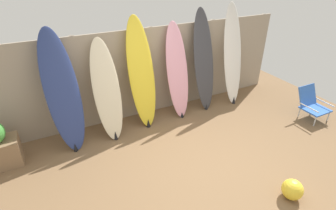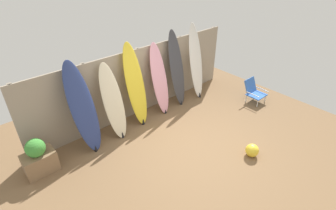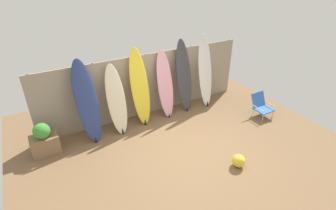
{
  "view_description": "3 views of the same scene",
  "coord_description": "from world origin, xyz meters",
  "px_view_note": "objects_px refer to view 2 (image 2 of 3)",
  "views": [
    {
      "loc": [
        -1.97,
        -2.6,
        2.94
      ],
      "look_at": [
        -0.22,
        0.85,
        0.75
      ],
      "focal_mm": 28.0,
      "sensor_mm": 36.0,
      "label": 1
    },
    {
      "loc": [
        -3.52,
        -3.12,
        4.01
      ],
      "look_at": [
        -0.36,
        0.47,
        1.03
      ],
      "focal_mm": 28.0,
      "sensor_mm": 36.0,
      "label": 2
    },
    {
      "loc": [
        -2.8,
        -4.17,
        4.03
      ],
      "look_at": [
        -0.08,
        0.65,
        0.92
      ],
      "focal_mm": 28.0,
      "sensor_mm": 36.0,
      "label": 3
    }
  ],
  "objects_px": {
    "beach_chair": "(254,91)",
    "beach_ball": "(252,150)",
    "surfboard_pink_3": "(160,80)",
    "surfboard_cream_1": "(113,102)",
    "surfboard_charcoal_4": "(177,69)",
    "surfboard_yellow_2": "(136,86)",
    "planter_box": "(39,158)",
    "surfboard_navy_0": "(83,108)",
    "surfboard_white_5": "(196,62)"
  },
  "relations": [
    {
      "from": "surfboard_pink_3",
      "to": "surfboard_charcoal_4",
      "type": "height_order",
      "value": "surfboard_charcoal_4"
    },
    {
      "from": "surfboard_white_5",
      "to": "beach_chair",
      "type": "xyz_separation_m",
      "value": [
        1.04,
        -1.4,
        -0.75
      ]
    },
    {
      "from": "beach_ball",
      "to": "surfboard_yellow_2",
      "type": "bearing_deg",
      "value": 111.54
    },
    {
      "from": "surfboard_yellow_2",
      "to": "beach_ball",
      "type": "height_order",
      "value": "surfboard_yellow_2"
    },
    {
      "from": "beach_chair",
      "to": "beach_ball",
      "type": "distance_m",
      "value": 2.48
    },
    {
      "from": "beach_chair",
      "to": "surfboard_yellow_2",
      "type": "bearing_deg",
      "value": 143.62
    },
    {
      "from": "surfboard_charcoal_4",
      "to": "beach_chair",
      "type": "distance_m",
      "value": 2.38
    },
    {
      "from": "surfboard_navy_0",
      "to": "beach_chair",
      "type": "bearing_deg",
      "value": -16.23
    },
    {
      "from": "surfboard_cream_1",
      "to": "beach_chair",
      "type": "distance_m",
      "value": 4.12
    },
    {
      "from": "surfboard_cream_1",
      "to": "surfboard_charcoal_4",
      "type": "relative_size",
      "value": 0.85
    },
    {
      "from": "surfboard_navy_0",
      "to": "surfboard_cream_1",
      "type": "relative_size",
      "value": 1.14
    },
    {
      "from": "surfboard_cream_1",
      "to": "beach_chair",
      "type": "bearing_deg",
      "value": -18.83
    },
    {
      "from": "surfboard_yellow_2",
      "to": "surfboard_pink_3",
      "type": "xyz_separation_m",
      "value": [
        0.77,
        0.01,
        -0.09
      ]
    },
    {
      "from": "surfboard_pink_3",
      "to": "surfboard_cream_1",
      "type": "bearing_deg",
      "value": -176.26
    },
    {
      "from": "surfboard_navy_0",
      "to": "beach_ball",
      "type": "relative_size",
      "value": 7.04
    },
    {
      "from": "surfboard_yellow_2",
      "to": "surfboard_charcoal_4",
      "type": "distance_m",
      "value": 1.41
    },
    {
      "from": "surfboard_charcoal_4",
      "to": "planter_box",
      "type": "relative_size",
      "value": 2.6
    },
    {
      "from": "surfboard_navy_0",
      "to": "surfboard_pink_3",
      "type": "distance_m",
      "value": 2.19
    },
    {
      "from": "surfboard_cream_1",
      "to": "surfboard_yellow_2",
      "type": "relative_size",
      "value": 0.85
    },
    {
      "from": "beach_chair",
      "to": "planter_box",
      "type": "height_order",
      "value": "planter_box"
    },
    {
      "from": "beach_ball",
      "to": "surfboard_cream_1",
      "type": "bearing_deg",
      "value": 123.85
    },
    {
      "from": "surfboard_yellow_2",
      "to": "planter_box",
      "type": "bearing_deg",
      "value": -175.94
    },
    {
      "from": "surfboard_charcoal_4",
      "to": "surfboard_yellow_2",
      "type": "bearing_deg",
      "value": -178.67
    },
    {
      "from": "surfboard_yellow_2",
      "to": "surfboard_white_5",
      "type": "height_order",
      "value": "surfboard_white_5"
    },
    {
      "from": "surfboard_pink_3",
      "to": "surfboard_yellow_2",
      "type": "bearing_deg",
      "value": -179.36
    },
    {
      "from": "surfboard_pink_3",
      "to": "surfboard_charcoal_4",
      "type": "xyz_separation_m",
      "value": [
        0.64,
        0.02,
        0.1
      ]
    },
    {
      "from": "surfboard_navy_0",
      "to": "surfboard_white_5",
      "type": "distance_m",
      "value": 3.55
    },
    {
      "from": "surfboard_navy_0",
      "to": "beach_chair",
      "type": "height_order",
      "value": "surfboard_navy_0"
    },
    {
      "from": "surfboard_navy_0",
      "to": "surfboard_white_5",
      "type": "bearing_deg",
      "value": 1.03
    },
    {
      "from": "planter_box",
      "to": "beach_ball",
      "type": "relative_size",
      "value": 2.8
    },
    {
      "from": "planter_box",
      "to": "surfboard_navy_0",
      "type": "bearing_deg",
      "value": 5.61
    },
    {
      "from": "surfboard_white_5",
      "to": "planter_box",
      "type": "relative_size",
      "value": 2.68
    },
    {
      "from": "surfboard_yellow_2",
      "to": "beach_chair",
      "type": "height_order",
      "value": "surfboard_yellow_2"
    },
    {
      "from": "beach_ball",
      "to": "surfboard_charcoal_4",
      "type": "bearing_deg",
      "value": 83.34
    },
    {
      "from": "surfboard_yellow_2",
      "to": "beach_ball",
      "type": "xyz_separation_m",
      "value": [
        1.09,
        -2.75,
        -0.89
      ]
    },
    {
      "from": "surfboard_yellow_2",
      "to": "beach_ball",
      "type": "distance_m",
      "value": 3.09
    },
    {
      "from": "surfboard_navy_0",
      "to": "beach_chair",
      "type": "relative_size",
      "value": 3.16
    },
    {
      "from": "surfboard_navy_0",
      "to": "surfboard_charcoal_4",
      "type": "relative_size",
      "value": 0.97
    },
    {
      "from": "surfboard_navy_0",
      "to": "planter_box",
      "type": "bearing_deg",
      "value": -174.39
    },
    {
      "from": "surfboard_charcoal_4",
      "to": "planter_box",
      "type": "height_order",
      "value": "surfboard_charcoal_4"
    },
    {
      "from": "beach_chair",
      "to": "surfboard_charcoal_4",
      "type": "bearing_deg",
      "value": 128.2
    },
    {
      "from": "beach_chair",
      "to": "beach_ball",
      "type": "xyz_separation_m",
      "value": [
        -2.08,
        -1.35,
        -0.18
      ]
    },
    {
      "from": "surfboard_pink_3",
      "to": "beach_ball",
      "type": "height_order",
      "value": "surfboard_pink_3"
    },
    {
      "from": "surfboard_pink_3",
      "to": "beach_chair",
      "type": "bearing_deg",
      "value": -30.56
    },
    {
      "from": "surfboard_yellow_2",
      "to": "surfboard_charcoal_4",
      "type": "bearing_deg",
      "value": 1.33
    },
    {
      "from": "beach_chair",
      "to": "beach_ball",
      "type": "bearing_deg",
      "value": -159.48
    },
    {
      "from": "surfboard_yellow_2",
      "to": "planter_box",
      "type": "distance_m",
      "value": 2.63
    },
    {
      "from": "surfboard_pink_3",
      "to": "beach_chair",
      "type": "distance_m",
      "value": 2.85
    },
    {
      "from": "surfboard_white_5",
      "to": "planter_box",
      "type": "bearing_deg",
      "value": -177.87
    },
    {
      "from": "surfboard_yellow_2",
      "to": "surfboard_white_5",
      "type": "bearing_deg",
      "value": -0.18
    }
  ]
}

